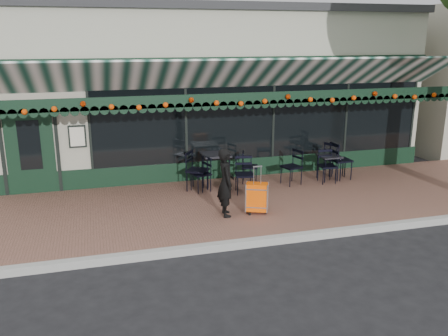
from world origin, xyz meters
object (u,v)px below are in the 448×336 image
object	(u,v)px
cafe_table_a	(329,158)
cafe_table_b	(216,157)
suitcase	(257,198)
chair_solo	(197,171)
chair_a_extra	(341,160)
chair_a_front	(327,166)
chair_b_right	(250,167)
woman	(226,182)
chair_a_left	(291,167)
chair_b_front	(244,175)
chair_b_left	(201,174)
chair_a_right	(335,159)

from	to	relation	value
cafe_table_a	cafe_table_b	xyz separation A→B (m)	(-3.04, 0.31, 0.16)
suitcase	chair_solo	size ratio (longest dim) A/B	1.06
chair_a_extra	chair_solo	size ratio (longest dim) A/B	1.02
chair_a_front	chair_b_right	size ratio (longest dim) A/B	1.03
woman	chair_b_right	distance (m)	2.49
chair_a_left	chair_b_front	distance (m)	1.44
chair_solo	chair_b_front	bearing A→B (deg)	-83.62
woman	cafe_table_b	distance (m)	2.12
suitcase	chair_b_left	size ratio (longest dim) A/B	1.21
suitcase	chair_a_front	xyz separation A→B (m)	(2.52, 1.64, 0.08)
woman	suitcase	distance (m)	0.78
chair_a_right	chair_b_right	size ratio (longest dim) A/B	1.18
chair_a_front	chair_b_front	xyz separation A→B (m)	(-2.35, -0.26, 0.02)
chair_a_right	chair_solo	xyz separation A→B (m)	(-3.84, -0.14, 0.00)
chair_b_front	chair_a_extra	bearing A→B (deg)	19.97
woman	chair_b_left	xyz separation A→B (m)	(-0.15, 1.76, -0.30)
chair_a_extra	chair_b_right	size ratio (longest dim) A/B	1.21
cafe_table_b	chair_a_left	distance (m)	1.98
chair_solo	chair_b_right	bearing A→B (deg)	-46.17
chair_a_left	chair_a_extra	xyz separation A→B (m)	(1.47, 0.10, 0.05)
chair_a_left	chair_solo	world-z (taller)	chair_solo
cafe_table_a	chair_a_front	bearing A→B (deg)	-127.66
woman	cafe_table_a	size ratio (longest dim) A/B	2.21
cafe_table_b	chair_a_extra	bearing A→B (deg)	-5.18
cafe_table_a	chair_a_extra	xyz separation A→B (m)	(0.35, 0.00, -0.09)
woman	chair_a_left	distance (m)	2.82
cafe_table_a	chair_a_front	size ratio (longest dim) A/B	0.77
chair_b_front	chair_solo	xyz separation A→B (m)	(-1.05, 0.54, 0.04)
woman	chair_b_left	bearing A→B (deg)	8.93
chair_a_left	chair_b_right	size ratio (longest dim) A/B	1.09
chair_b_front	chair_a_right	bearing A→B (deg)	24.41
cafe_table_b	chair_solo	distance (m)	0.63
suitcase	chair_a_extra	distance (m)	3.55
cafe_table_a	chair_b_front	size ratio (longest dim) A/B	0.73
chair_b_left	woman	bearing A→B (deg)	-12.07
chair_a_front	chair_a_extra	bearing A→B (deg)	26.54
chair_a_front	chair_b_front	bearing A→B (deg)	-169.78
suitcase	chair_a_right	xyz separation A→B (m)	(2.96, 2.07, 0.14)
cafe_table_a	chair_b_right	distance (m)	2.14
woman	chair_a_front	bearing A→B (deg)	-59.53
woman	chair_b_right	world-z (taller)	woman
chair_a_front	chair_a_extra	xyz separation A→B (m)	(0.51, 0.21, 0.07)
woman	suitcase	xyz separation A→B (m)	(0.68, -0.06, -0.38)
cafe_table_b	chair_b_right	xyz separation A→B (m)	(0.93, 0.03, -0.34)
cafe_table_b	chair_a_right	world-z (taller)	chair_a_right
cafe_table_b	chair_a_left	xyz separation A→B (m)	(1.91, -0.41, -0.30)
chair_a_extra	chair_solo	xyz separation A→B (m)	(-3.91, 0.07, -0.01)
suitcase	chair_a_right	distance (m)	3.61
chair_a_extra	chair_b_left	size ratio (longest dim) A/B	1.17
suitcase	chair_b_right	distance (m)	2.26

